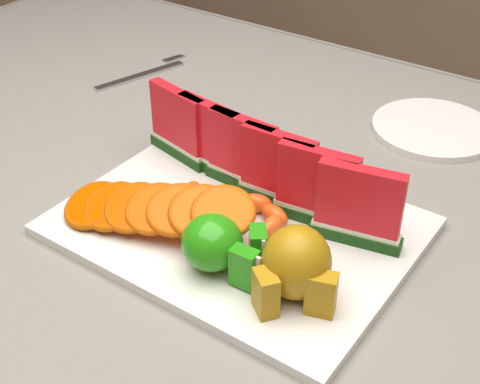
{
  "coord_description": "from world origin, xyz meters",
  "views": [
    {
      "loc": [
        0.46,
        -0.56,
        1.25
      ],
      "look_at": [
        0.1,
        -0.05,
        0.81
      ],
      "focal_mm": 50.0,
      "sensor_mm": 36.0,
      "label": 1
    }
  ],
  "objects_px": {
    "pear_cluster": "(296,266)",
    "fork": "(144,74)",
    "apple_cluster": "(219,245)",
    "side_plate": "(433,129)",
    "platter": "(237,226)"
  },
  "relations": [
    {
      "from": "pear_cluster",
      "to": "fork",
      "type": "relative_size",
      "value": 0.52
    },
    {
      "from": "side_plate",
      "to": "pear_cluster",
      "type": "bearing_deg",
      "value": -87.61
    },
    {
      "from": "platter",
      "to": "fork",
      "type": "bearing_deg",
      "value": 145.72
    },
    {
      "from": "fork",
      "to": "pear_cluster",
      "type": "bearing_deg",
      "value": -33.12
    },
    {
      "from": "platter",
      "to": "side_plate",
      "type": "bearing_deg",
      "value": 74.28
    },
    {
      "from": "platter",
      "to": "pear_cluster",
      "type": "height_order",
      "value": "pear_cluster"
    },
    {
      "from": "platter",
      "to": "pear_cluster",
      "type": "relative_size",
      "value": 3.95
    },
    {
      "from": "apple_cluster",
      "to": "pear_cluster",
      "type": "bearing_deg",
      "value": 7.91
    },
    {
      "from": "pear_cluster",
      "to": "fork",
      "type": "distance_m",
      "value": 0.6
    },
    {
      "from": "platter",
      "to": "fork",
      "type": "distance_m",
      "value": 0.46
    },
    {
      "from": "platter",
      "to": "pear_cluster",
      "type": "xyz_separation_m",
      "value": [
        0.12,
        -0.07,
        0.04
      ]
    },
    {
      "from": "apple_cluster",
      "to": "side_plate",
      "type": "relative_size",
      "value": 0.48
    },
    {
      "from": "apple_cluster",
      "to": "fork",
      "type": "relative_size",
      "value": 0.56
    },
    {
      "from": "platter",
      "to": "apple_cluster",
      "type": "distance_m",
      "value": 0.09
    },
    {
      "from": "apple_cluster",
      "to": "side_plate",
      "type": "xyz_separation_m",
      "value": [
        0.07,
        0.44,
        -0.04
      ]
    }
  ]
}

